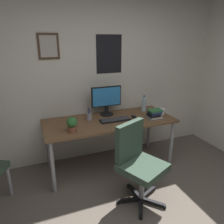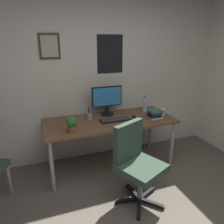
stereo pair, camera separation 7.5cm
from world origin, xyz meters
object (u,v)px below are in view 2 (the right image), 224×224
Objects in this scene: pen_cup at (89,116)px; book_stack_left at (155,115)px; water_bottle at (145,105)px; monitor at (107,99)px; coffee_mug_near at (163,112)px; keyboard at (115,120)px; computer_mouse at (134,117)px; potted_plant at (71,124)px; office_chair at (136,160)px.

book_stack_left is (0.89, -0.28, 0.01)m from pen_cup.
water_bottle is 0.36m from book_stack_left.
coffee_mug_near is at bearing -21.55° from monitor.
keyboard is at bearing -84.86° from monitor.
coffee_mug_near reaches higher than computer_mouse.
water_bottle reaches higher than book_stack_left.
monitor reaches higher than keyboard.
coffee_mug_near is at bearing 5.85° from potted_plant.
water_bottle is at bearing 123.71° from coffee_mug_near.
office_chair is 2.21× the size of keyboard.
office_chair is 1.09m from coffee_mug_near.
coffee_mug_near is 0.22m from book_stack_left.
potted_plant reaches higher than book_stack_left.
potted_plant is at bearing -178.10° from book_stack_left.
book_stack_left is (0.58, 0.61, 0.27)m from office_chair.
keyboard is 0.30m from computer_mouse.
pen_cup is 0.93× the size of book_stack_left.
pen_cup is 0.94m from book_stack_left.
office_chair is 0.97m from pen_cup.
book_stack_left is at bearing 1.90° from potted_plant.
monitor is 2.30× the size of pen_cup.
office_chair reaches higher than coffee_mug_near.
monitor reaches higher than book_stack_left.
computer_mouse is at bearing 11.05° from potted_plant.
potted_plant is at bearing 137.51° from office_chair.
monitor is 0.74m from book_stack_left.
monitor reaches higher than water_bottle.
computer_mouse is at bearing 150.87° from book_stack_left.
pen_cup is at bearing -156.34° from monitor.
potted_plant is at bearing -143.72° from monitor.
potted_plant is (-0.94, -0.18, 0.09)m from computer_mouse.
office_chair is 1.19m from water_bottle.
office_chair is 1.11m from monitor.
coffee_mug_near is at bearing 42.26° from office_chair.
office_chair reaches higher than keyboard.
office_chair is 7.99× the size of coffee_mug_near.
keyboard is 0.64m from water_bottle.
office_chair is 0.88m from book_stack_left.
keyboard is at bearing 177.96° from coffee_mug_near.
potted_plant is (-1.23, -0.40, -0.00)m from water_bottle.
monitor reaches higher than potted_plant.
computer_mouse is 0.46m from coffee_mug_near.
keyboard is at bearing -23.64° from pen_cup.
monitor is at bearing 158.45° from coffee_mug_near.
water_bottle is (0.61, 0.97, 0.32)m from office_chair.
pen_cup is at bearing 168.18° from computer_mouse.
office_chair is 2.07× the size of monitor.
potted_plant is at bearing -161.96° from water_bottle.
pen_cup is (-0.63, 0.13, 0.04)m from computer_mouse.
monitor is 2.14× the size of book_stack_left.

